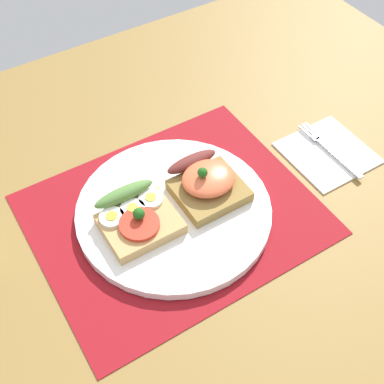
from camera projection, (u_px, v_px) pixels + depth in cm
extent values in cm
cube|color=olive|center=(174.00, 222.00, 73.71)|extent=(120.00, 90.00, 3.20)
cube|color=maroon|center=(174.00, 214.00, 72.37)|extent=(38.14, 31.39, 0.30)
cylinder|color=white|center=(174.00, 211.00, 71.76)|extent=(27.16, 27.16, 1.30)
cube|color=tan|center=(140.00, 224.00, 68.42)|extent=(9.86, 8.06, 1.66)
cylinder|color=red|center=(139.00, 224.00, 66.97)|extent=(5.36, 5.36, 0.60)
ellipsoid|color=#4F7B37|center=(124.00, 194.00, 69.53)|extent=(8.68, 2.20, 1.80)
sphere|color=#1E5919|center=(139.00, 214.00, 66.71)|extent=(1.60, 1.60, 1.60)
cylinder|color=white|center=(112.00, 217.00, 67.79)|extent=(3.40, 3.40, 0.50)
cylinder|color=yellow|center=(112.00, 216.00, 67.53)|extent=(1.53, 1.53, 0.16)
cylinder|color=white|center=(133.00, 209.00, 68.68)|extent=(3.40, 3.40, 0.50)
cylinder|color=yellow|center=(132.00, 207.00, 68.43)|extent=(1.53, 1.53, 0.16)
cylinder|color=white|center=(151.00, 198.00, 69.87)|extent=(3.40, 3.40, 0.50)
cylinder|color=yellow|center=(151.00, 197.00, 69.61)|extent=(1.53, 1.53, 0.16)
cube|color=olive|center=(209.00, 191.00, 72.18)|extent=(9.35, 8.51, 1.66)
ellipsoid|color=#E8643B|center=(210.00, 180.00, 70.90)|extent=(7.67, 6.81, 2.17)
ellipsoid|color=maroon|center=(192.00, 162.00, 73.42)|extent=(7.95, 2.20, 1.80)
sphere|color=#1E5919|center=(202.00, 172.00, 69.41)|extent=(1.40, 1.40, 1.40)
cube|color=white|center=(328.00, 152.00, 80.07)|extent=(12.36, 12.32, 0.60)
cube|color=#B7B7BC|center=(338.00, 157.00, 78.73)|extent=(0.80, 9.95, 0.32)
cube|color=#B7B7BC|center=(316.00, 137.00, 81.57)|extent=(1.50, 1.20, 0.32)
cube|color=#B7B7BC|center=(305.00, 131.00, 82.45)|extent=(0.32, 2.80, 0.32)
cube|color=#B7B7BC|center=(308.00, 130.00, 82.67)|extent=(0.32, 2.80, 0.32)
cube|color=#B7B7BC|center=(311.00, 128.00, 82.89)|extent=(0.32, 2.80, 0.32)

